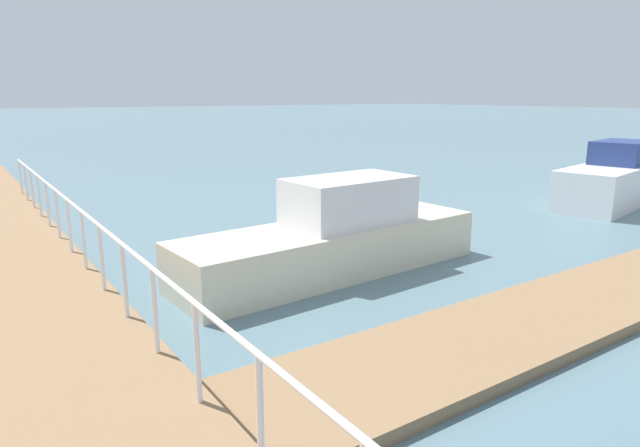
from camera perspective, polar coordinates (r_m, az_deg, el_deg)
The scene contains 5 objects.
ground_plane at distance 18.52m, azimuth -18.06°, elevation 1.95°, with size 300.00×300.00×0.00m, color slate.
floating_dock at distance 9.66m, azimuth 24.21°, elevation -8.05°, with size 12.80×2.00×0.18m, color #93704C.
boardwalk_railing at distance 6.13m, azimuth -15.02°, elevation -8.19°, with size 0.06×27.48×1.08m.
moored_boat_1 at distance 19.75m, azimuth 28.12°, elevation 4.00°, with size 5.59×2.75×1.98m.
moored_boat_2 at distance 10.75m, azimuth 1.64°, elevation -1.46°, with size 6.46×2.15×1.83m.
Camera 1 is at (-4.93, 2.48, 3.39)m, focal length 30.90 mm.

